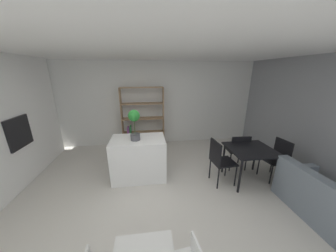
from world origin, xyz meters
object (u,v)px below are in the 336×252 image
object	(u,v)px
built_in_oven	(19,132)
open_bookshelf	(142,119)
kitchen_island	(139,158)
potted_plant_on_island	(134,122)
dining_chair_island_side	(219,159)
dining_table	(250,153)
dining_chair_far	(238,149)
dining_chair_window_side	(278,156)

from	to	relation	value
built_in_oven	open_bookshelf	xyz separation A→B (m)	(2.36, 1.49, -0.22)
kitchen_island	open_bookshelf	distance (m)	1.66
kitchen_island	potted_plant_on_island	world-z (taller)	potted_plant_on_island
kitchen_island	dining_chair_island_side	bearing A→B (deg)	-15.61
dining_chair_island_side	kitchen_island	bearing A→B (deg)	69.43
potted_plant_on_island	open_bookshelf	bearing A→B (deg)	86.05
potted_plant_on_island	dining_table	distance (m)	2.48
open_bookshelf	dining_chair_far	xyz separation A→B (m)	(2.24, -1.61, -0.36)
potted_plant_on_island	dining_table	bearing A→B (deg)	-9.48
dining_chair_island_side	dining_table	bearing A→B (deg)	-94.21
dining_chair_far	dining_chair_island_side	bearing A→B (deg)	37.42
dining_table	dining_chair_window_side	distance (m)	0.68
dining_chair_island_side	built_in_oven	bearing A→B (deg)	76.76
kitchen_island	dining_table	xyz separation A→B (m)	(2.31, -0.45, 0.20)
open_bookshelf	dining_table	xyz separation A→B (m)	(2.24, -2.05, -0.25)
kitchen_island	dining_chair_island_side	world-z (taller)	dining_chair_island_side
built_in_oven	dining_chair_island_side	distance (m)	4.01
dining_chair_far	dining_chair_island_side	size ratio (longest dim) A/B	0.91
built_in_oven	open_bookshelf	distance (m)	2.80
dining_chair_window_side	kitchen_island	bearing A→B (deg)	-105.31
open_bookshelf	dining_chair_window_side	distance (m)	3.57
open_bookshelf	kitchen_island	bearing A→B (deg)	-92.50
dining_chair_island_side	dining_chair_window_side	xyz separation A→B (m)	(1.34, 0.02, -0.05)
dining_chair_island_side	dining_chair_window_side	size ratio (longest dim) A/B	1.08
open_bookshelf	dining_table	distance (m)	3.05
built_in_oven	kitchen_island	size ratio (longest dim) A/B	0.54
potted_plant_on_island	open_bookshelf	size ratio (longest dim) A/B	0.34
kitchen_island	open_bookshelf	size ratio (longest dim) A/B	0.61
dining_table	dining_chair_far	distance (m)	0.46
kitchen_island	open_bookshelf	bearing A→B (deg)	87.50
dining_chair_island_side	potted_plant_on_island	bearing A→B (deg)	71.61
dining_table	dining_chair_island_side	bearing A→B (deg)	-179.25
dining_chair_far	dining_chair_island_side	xyz separation A→B (m)	(-0.67, -0.45, 0.03)
dining_table	dining_chair_island_side	distance (m)	0.68
potted_plant_on_island	dining_table	xyz separation A→B (m)	(2.36, -0.39, -0.64)
dining_chair_window_side	dining_chair_island_side	bearing A→B (deg)	-96.07
open_bookshelf	dining_chair_window_side	size ratio (longest dim) A/B	2.09
built_in_oven	dining_chair_far	distance (m)	4.64
dining_chair_far	dining_table	bearing A→B (deg)	93.84
potted_plant_on_island	built_in_oven	bearing A→B (deg)	175.67
built_in_oven	dining_chair_window_side	xyz separation A→B (m)	(5.27, -0.55, -0.60)
built_in_oven	kitchen_island	world-z (taller)	built_in_oven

